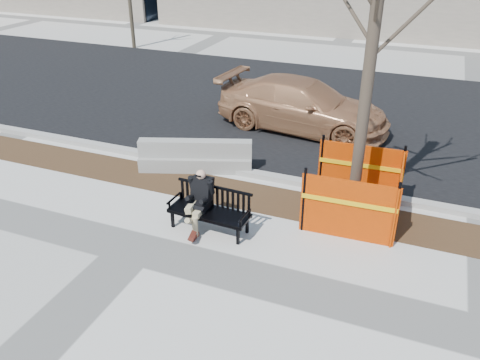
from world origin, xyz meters
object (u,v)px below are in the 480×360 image
(bench, at_px, (210,230))
(tree_fence, at_px, (351,216))
(seated_man, at_px, (201,226))
(sedan, at_px, (301,129))
(jersey_barrier_left, at_px, (196,170))

(bench, bearing_deg, tree_fence, 34.73)
(seated_man, xyz_separation_m, tree_fence, (2.71, 1.49, 0.00))
(tree_fence, bearing_deg, seated_man, -151.09)
(bench, distance_m, sedan, 5.83)
(jersey_barrier_left, bearing_deg, bench, -77.63)
(seated_man, bearing_deg, jersey_barrier_left, 121.28)
(tree_fence, xyz_separation_m, jersey_barrier_left, (-3.91, 0.73, 0.00))
(tree_fence, height_order, jersey_barrier_left, tree_fence)
(bench, distance_m, jersey_barrier_left, 2.69)
(tree_fence, relative_size, sedan, 1.36)
(seated_man, height_order, jersey_barrier_left, seated_man)
(bench, xyz_separation_m, seated_man, (-0.22, 0.06, 0.00))
(seated_man, xyz_separation_m, sedan, (0.46, 5.77, 0.00))
(seated_man, distance_m, tree_fence, 3.09)
(tree_fence, distance_m, sedan, 4.83)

